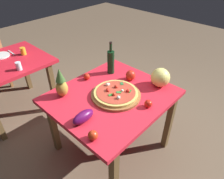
% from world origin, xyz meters
% --- Properties ---
extents(ground_plane, '(10.00, 10.00, 0.00)m').
position_xyz_m(ground_plane, '(0.00, 0.00, 0.00)').
color(ground_plane, brown).
extents(display_table, '(1.10, 0.97, 0.75)m').
position_xyz_m(display_table, '(0.00, 0.00, 0.66)').
color(display_table, brown).
rests_on(display_table, ground_plane).
extents(background_table, '(1.01, 0.85, 0.75)m').
position_xyz_m(background_table, '(-0.42, 1.40, 0.64)').
color(background_table, brown).
rests_on(background_table, ground_plane).
extents(pizza_board, '(0.46, 0.46, 0.02)m').
position_xyz_m(pizza_board, '(0.01, -0.04, 0.76)').
color(pizza_board, '#975F33').
rests_on(pizza_board, display_table).
extents(pizza, '(0.41, 0.41, 0.05)m').
position_xyz_m(pizza, '(0.02, -0.04, 0.79)').
color(pizza, '#D0B759').
rests_on(pizza, pizza_board).
extents(wine_bottle, '(0.08, 0.08, 0.36)m').
position_xyz_m(wine_bottle, '(0.29, 0.28, 0.89)').
color(wine_bottle, black).
rests_on(wine_bottle, display_table).
extents(pineapple_left, '(0.11, 0.11, 0.29)m').
position_xyz_m(pineapple_left, '(-0.32, 0.33, 0.88)').
color(pineapple_left, '#AC8B36').
rests_on(pineapple_left, display_table).
extents(melon, '(0.19, 0.19, 0.19)m').
position_xyz_m(melon, '(0.44, -0.24, 0.84)').
color(melon, '#E8DD73').
rests_on(melon, display_table).
extents(bell_pepper, '(0.10, 0.10, 0.11)m').
position_xyz_m(bell_pepper, '(0.33, 0.04, 0.80)').
color(bell_pepper, red).
rests_on(bell_pepper, display_table).
extents(eggplant, '(0.20, 0.09, 0.09)m').
position_xyz_m(eggplant, '(-0.41, -0.08, 0.80)').
color(eggplant, '#520C47').
rests_on(eggplant, display_table).
extents(tomato_beside_pepper, '(0.07, 0.07, 0.07)m').
position_xyz_m(tomato_beside_pepper, '(0.02, 0.37, 0.78)').
color(tomato_beside_pepper, red).
rests_on(tomato_beside_pepper, display_table).
extents(tomato_near_board, '(0.08, 0.08, 0.08)m').
position_xyz_m(tomato_near_board, '(-0.48, -0.27, 0.79)').
color(tomato_near_board, red).
rests_on(tomato_near_board, display_table).
extents(tomato_at_corner, '(0.07, 0.07, 0.07)m').
position_xyz_m(tomato_at_corner, '(0.09, -0.35, 0.79)').
color(tomato_at_corner, red).
rests_on(tomato_at_corner, display_table).
extents(drinking_glass_juice, '(0.07, 0.07, 0.09)m').
position_xyz_m(drinking_glass_juice, '(-0.15, 1.41, 0.80)').
color(drinking_glass_juice, gold).
rests_on(drinking_glass_juice, background_table).
extents(drinking_glass_water, '(0.06, 0.06, 0.09)m').
position_xyz_m(drinking_glass_water, '(-0.37, 1.08, 0.80)').
color(drinking_glass_water, silver).
rests_on(drinking_glass_water, background_table).
extents(dinner_plate, '(0.22, 0.22, 0.02)m').
position_xyz_m(dinner_plate, '(-0.37, 1.58, 0.76)').
color(dinner_plate, white).
rests_on(dinner_plate, background_table).
extents(knife_utensil, '(0.02, 0.18, 0.01)m').
position_xyz_m(knife_utensil, '(-0.23, 1.58, 0.75)').
color(knife_utensil, silver).
rests_on(knife_utensil, background_table).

